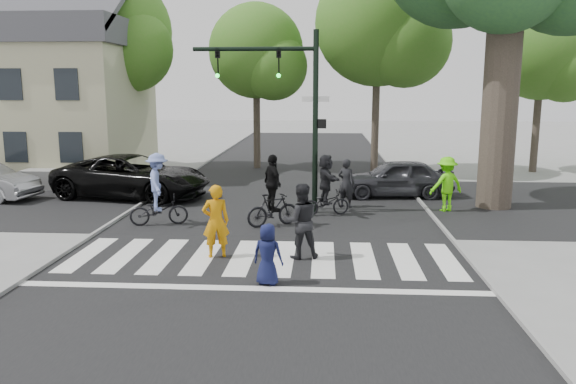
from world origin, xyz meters
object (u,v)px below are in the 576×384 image
at_px(pedestrian_child, 268,254).
at_px(cyclist_left, 158,194).
at_px(traffic_signal, 290,96).
at_px(pedestrian_adult, 301,221).
at_px(pedestrian_woman, 216,221).
at_px(car_suv, 132,176).
at_px(cyclist_right, 326,188).
at_px(car_grey, 396,178).
at_px(cyclist_mid, 273,197).

bearing_deg(pedestrian_child, cyclist_left, -39.24).
relative_size(traffic_signal, cyclist_left, 2.70).
relative_size(pedestrian_adult, cyclist_left, 0.84).
distance_m(pedestrian_woman, car_suv, 8.76).
xyz_separation_m(pedestrian_child, cyclist_right, (1.25, 6.74, 0.23)).
relative_size(pedestrian_woman, car_suv, 0.31).
bearing_deg(pedestrian_child, cyclist_right, -87.03).
distance_m(car_suv, car_grey, 10.12).
bearing_deg(cyclist_left, cyclist_mid, 1.44).
xyz_separation_m(pedestrian_child, car_grey, (3.96, 10.17, 0.06)).
height_order(traffic_signal, car_grey, traffic_signal).
xyz_separation_m(pedestrian_woman, pedestrian_adult, (2.09, 0.06, 0.02)).
xyz_separation_m(pedestrian_child, cyclist_mid, (-0.36, 5.17, 0.23)).
bearing_deg(cyclist_mid, pedestrian_adult, -73.08).
distance_m(cyclist_mid, car_grey, 6.61).
distance_m(pedestrian_child, cyclist_right, 6.86).
relative_size(pedestrian_woman, car_grey, 0.43).
xyz_separation_m(cyclist_left, car_suv, (-2.26, 4.24, -0.14)).
bearing_deg(pedestrian_adult, pedestrian_child, 58.71).
height_order(car_suv, car_grey, car_suv).
bearing_deg(pedestrian_child, car_grey, -97.76).
xyz_separation_m(pedestrian_woman, car_suv, (-4.65, 7.43, -0.09)).
relative_size(pedestrian_adult, cyclist_right, 0.93).
distance_m(pedestrian_child, cyclist_mid, 5.19).
relative_size(traffic_signal, car_grey, 1.40).
distance_m(cyclist_left, cyclist_mid, 3.51).
bearing_deg(cyclist_left, pedestrian_adult, -34.87).
bearing_deg(pedestrian_woman, pedestrian_child, 111.22).
bearing_deg(car_suv, traffic_signal, -98.31).
distance_m(pedestrian_adult, car_grey, 8.87).
relative_size(pedestrian_child, cyclist_mid, 0.61).
height_order(cyclist_mid, car_suv, cyclist_mid).
xyz_separation_m(pedestrian_child, cyclist_left, (-3.86, 5.08, 0.29)).
bearing_deg(traffic_signal, car_suv, 160.23).
distance_m(pedestrian_child, car_suv, 11.15).
height_order(traffic_signal, cyclist_right, traffic_signal).
height_order(traffic_signal, pedestrian_woman, traffic_signal).
distance_m(traffic_signal, cyclist_mid, 3.59).
height_order(cyclist_right, car_suv, cyclist_right).
bearing_deg(cyclist_left, car_grey, 33.05).
distance_m(pedestrian_woman, cyclist_right, 5.56).
xyz_separation_m(cyclist_mid, car_suv, (-5.77, 4.15, -0.08)).
bearing_deg(pedestrian_child, car_suv, -43.17).
bearing_deg(pedestrian_woman, car_grey, -139.98).
bearing_deg(traffic_signal, cyclist_left, -152.66).
bearing_deg(cyclist_right, cyclist_mid, -135.71).
distance_m(cyclist_left, cyclist_right, 5.38).
xyz_separation_m(traffic_signal, cyclist_left, (-3.91, -2.02, -2.94)).
height_order(cyclist_left, cyclist_mid, cyclist_left).
relative_size(pedestrian_child, pedestrian_adult, 0.71).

